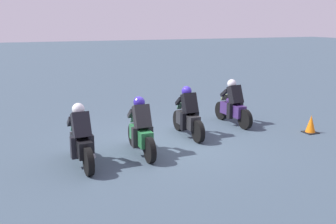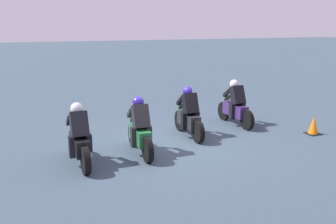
{
  "view_description": "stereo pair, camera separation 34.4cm",
  "coord_description": "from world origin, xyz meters",
  "px_view_note": "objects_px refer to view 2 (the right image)",
  "views": [
    {
      "loc": [
        -9.83,
        4.14,
        3.39
      ],
      "look_at": [
        0.06,
        0.04,
        0.9
      ],
      "focal_mm": 41.77,
      "sensor_mm": 36.0,
      "label": 1
    },
    {
      "loc": [
        -9.95,
        3.82,
        3.39
      ],
      "look_at": [
        0.06,
        0.04,
        0.9
      ],
      "focal_mm": 41.77,
      "sensor_mm": 36.0,
      "label": 2
    }
  ],
  "objects_px": {
    "rider_lane_a": "(235,106)",
    "rider_lane_d": "(79,139)",
    "traffic_cone": "(313,126)",
    "rider_lane_b": "(189,116)",
    "rider_lane_c": "(140,131)"
  },
  "relations": [
    {
      "from": "rider_lane_c",
      "to": "rider_lane_d",
      "type": "bearing_deg",
      "value": 99.52
    },
    {
      "from": "rider_lane_b",
      "to": "traffic_cone",
      "type": "height_order",
      "value": "rider_lane_b"
    },
    {
      "from": "rider_lane_a",
      "to": "rider_lane_d",
      "type": "relative_size",
      "value": 1.0
    },
    {
      "from": "rider_lane_a",
      "to": "rider_lane_b",
      "type": "bearing_deg",
      "value": 106.86
    },
    {
      "from": "rider_lane_a",
      "to": "traffic_cone",
      "type": "height_order",
      "value": "rider_lane_a"
    },
    {
      "from": "rider_lane_d",
      "to": "traffic_cone",
      "type": "relative_size",
      "value": 3.63
    },
    {
      "from": "rider_lane_a",
      "to": "rider_lane_d",
      "type": "height_order",
      "value": "same"
    },
    {
      "from": "rider_lane_b",
      "to": "traffic_cone",
      "type": "relative_size",
      "value": 3.63
    },
    {
      "from": "rider_lane_a",
      "to": "rider_lane_b",
      "type": "relative_size",
      "value": 1.0
    },
    {
      "from": "rider_lane_b",
      "to": "traffic_cone",
      "type": "xyz_separation_m",
      "value": [
        -1.16,
        -3.67,
        -0.36
      ]
    },
    {
      "from": "rider_lane_d",
      "to": "traffic_cone",
      "type": "xyz_separation_m",
      "value": [
        0.09,
        -7.09,
        -0.36
      ]
    },
    {
      "from": "rider_lane_a",
      "to": "rider_lane_c",
      "type": "xyz_separation_m",
      "value": [
        -1.71,
        3.83,
        0.0
      ]
    },
    {
      "from": "rider_lane_b",
      "to": "rider_lane_a",
      "type": "bearing_deg",
      "value": -69.94
    },
    {
      "from": "rider_lane_c",
      "to": "rider_lane_d",
      "type": "height_order",
      "value": "same"
    },
    {
      "from": "rider_lane_c",
      "to": "rider_lane_d",
      "type": "distance_m",
      "value": 1.6
    }
  ]
}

